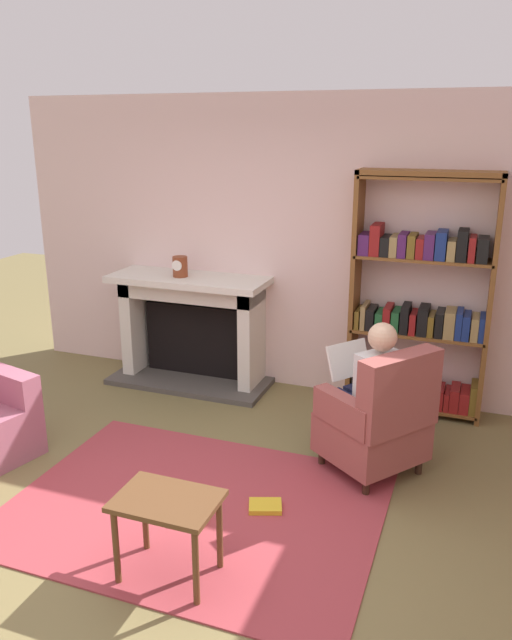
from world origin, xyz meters
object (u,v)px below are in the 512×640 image
Objects in this scene: fireplace at (193,325)px; bookshelf at (420,305)px; seated_reader at (369,389)px; side_table at (167,511)px; mantel_clock at (180,267)px; armchair_reading at (379,420)px.

bookshelf is (2.12, 0.03, 0.40)m from fireplace.
side_table is at bearing 9.54° from seated_reader.
seated_reader is (1.98, -0.98, -0.54)m from mantel_clock.
side_table is at bearing -110.77° from bookshelf.
side_table is at bearing 5.70° from armchair_reading.
mantel_clock is 0.09× the size of bookshelf.
seated_reader is at bearing 62.82° from side_table.
seated_reader is (-0.09, 0.07, 0.20)m from armchair_reading.
armchair_reading is 1.73m from side_table.
bookshelf is at bearing -154.13° from seated_reader.
armchair_reading is at bearing -26.80° from mantel_clock.
fireplace is at bearing -179.10° from bookshelf.
fireplace is 2.19m from seated_reader.
fireplace is 1.36× the size of seated_reader.
seated_reader is at bearing -26.28° from mantel_clock.
fireplace is 1.60× the size of armchair_reading.
mantel_clock is 0.20× the size of armchair_reading.
side_table is (1.11, -2.63, -0.15)m from fireplace.
fireplace is 2.16m from bookshelf.
bookshelf is 1.30m from armchair_reading.
fireplace is 2.86m from side_table.
bookshelf is 2.14× the size of armchair_reading.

